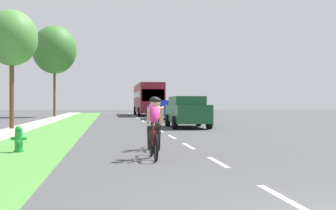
{
  "coord_description": "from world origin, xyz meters",
  "views": [
    {
      "loc": [
        -2.57,
        -4.38,
        1.43
      ],
      "look_at": [
        0.85,
        19.99,
        1.29
      ],
      "focal_mm": 44.58,
      "sensor_mm": 36.0,
      "label": 1
    }
  ],
  "objects": [
    {
      "name": "sidewalk_concrete",
      "position": [
        -7.36,
        20.0,
        0.0
      ],
      "size": [
        1.55,
        70.0,
        0.1
      ],
      "primitive_type": "cube",
      "color": "#B2ADA3",
      "rests_on": "ground_plane"
    },
    {
      "name": "cyclist_lead",
      "position": [
        -1.47,
        6.11,
        0.81
      ],
      "size": [
        0.42,
        1.72,
        1.58
      ],
      "color": "black",
      "rests_on": "ground_plane"
    },
    {
      "name": "cyclist_trailing",
      "position": [
        -1.16,
        8.24,
        0.81
      ],
      "size": [
        0.42,
        1.72,
        1.58
      ],
      "color": "black",
      "rests_on": "ground_plane"
    },
    {
      "name": "bus_maroon",
      "position": [
        1.69,
        42.37,
        1.98
      ],
      "size": [
        2.78,
        11.6,
        3.48
      ],
      "color": "maroon",
      "rests_on": "ground_plane"
    },
    {
      "name": "fire_hydrant_green",
      "position": [
        -5.17,
        8.11,
        0.37
      ],
      "size": [
        0.44,
        0.38,
        0.76
      ],
      "color": "#1E8C33",
      "rests_on": "ground_plane"
    },
    {
      "name": "ground_plane",
      "position": [
        0.0,
        20.0,
        0.0
      ],
      "size": [
        120.0,
        120.0,
        0.0
      ],
      "primitive_type": "plane",
      "color": "#424244"
    },
    {
      "name": "street_tree_far",
      "position": [
        -8.0,
        38.13,
        6.68
      ],
      "size": [
        4.33,
        4.33,
        9.07
      ],
      "color": "brown",
      "rests_on": "ground_plane"
    },
    {
      "name": "suv_dark_green",
      "position": [
        1.86,
        19.23,
        0.95
      ],
      "size": [
        2.15,
        4.7,
        1.79
      ],
      "color": "#194C2D",
      "rests_on": "ground_plane"
    },
    {
      "name": "lane_markings_center",
      "position": [
        0.0,
        24.0,
        0.0
      ],
      "size": [
        0.12,
        54.07,
        0.01
      ],
      "color": "white",
      "rests_on": "ground_plane"
    },
    {
      "name": "pickup_blue",
      "position": [
        1.85,
        31.55,
        0.83
      ],
      "size": [
        2.22,
        5.1,
        1.64
      ],
      "color": "#23389E",
      "rests_on": "ground_plane"
    },
    {
      "name": "street_tree_near",
      "position": [
        -7.74,
        18.75,
        4.85
      ],
      "size": [
        2.7,
        2.7,
        6.37
      ],
      "color": "brown",
      "rests_on": "ground_plane"
    },
    {
      "name": "grass_verge",
      "position": [
        -5.17,
        20.0,
        0.0
      ],
      "size": [
        2.83,
        70.0,
        0.01
      ],
      "primitive_type": "cube",
      "color": "#478438",
      "rests_on": "ground_plane"
    }
  ]
}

